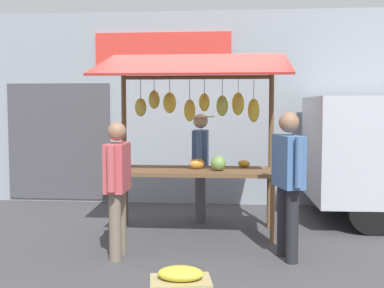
# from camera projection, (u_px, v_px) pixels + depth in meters

# --- Properties ---
(ground_plane) EXTENTS (40.00, 40.00, 0.00)m
(ground_plane) POSITION_uv_depth(u_px,v_px,m) (194.00, 233.00, 6.92)
(ground_plane) COLOR #424244
(street_backdrop) EXTENTS (9.00, 0.30, 3.40)m
(street_backdrop) POSITION_uv_depth(u_px,v_px,m) (202.00, 108.00, 8.98)
(street_backdrop) COLOR #8C939E
(street_backdrop) RESTS_ON ground
(market_stall) EXTENTS (2.50, 1.46, 2.50)m
(market_stall) POSITION_uv_depth(u_px,v_px,m) (195.00, 120.00, 6.85)
(market_stall) COLOR brown
(market_stall) RESTS_ON ground
(vendor_with_sunhat) EXTENTS (0.42, 0.70, 1.63)m
(vendor_with_sunhat) POSITION_uv_depth(u_px,v_px,m) (200.00, 158.00, 7.59)
(vendor_with_sunhat) COLOR #4C4C51
(vendor_with_sunhat) RESTS_ON ground
(shopper_in_striped_shirt) EXTENTS (0.22, 0.68, 1.56)m
(shopper_in_striped_shirt) POSITION_uv_depth(u_px,v_px,m) (117.00, 181.00, 5.73)
(shopper_in_striped_shirt) COLOR #726656
(shopper_in_striped_shirt) RESTS_ON ground
(shopper_with_ponytail) EXTENTS (0.35, 0.69, 1.67)m
(shopper_with_ponytail) POSITION_uv_depth(u_px,v_px,m) (288.00, 175.00, 5.66)
(shopper_with_ponytail) COLOR #232328
(shopper_with_ponytail) RESTS_ON ground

